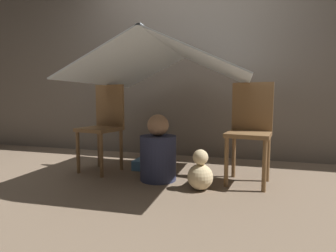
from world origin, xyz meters
name	(u,v)px	position (x,y,z in m)	size (l,w,h in m)	color
ground_plane	(161,184)	(0.00, 0.00, 0.00)	(8.80, 8.80, 0.00)	#7A6651
wall_back	(190,60)	(0.00, 1.25, 1.25)	(7.00, 0.05, 2.50)	#6B6056
chair_left	(104,123)	(-0.72, 0.29, 0.50)	(0.43, 0.43, 0.90)	brown
chair_right	(250,128)	(0.74, 0.29, 0.50)	(0.42, 0.42, 0.90)	brown
sheet_canopy	(168,64)	(0.00, 0.23, 1.07)	(1.47, 1.44, 0.35)	silver
person_front	(158,153)	(-0.07, 0.13, 0.25)	(0.33, 0.33, 0.61)	#2D3351
floor_cushion	(152,164)	(-0.25, 0.47, 0.05)	(0.36, 0.29, 0.10)	#4C7FB2
plush_toy	(200,173)	(0.35, -0.03, 0.14)	(0.21, 0.21, 0.34)	beige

